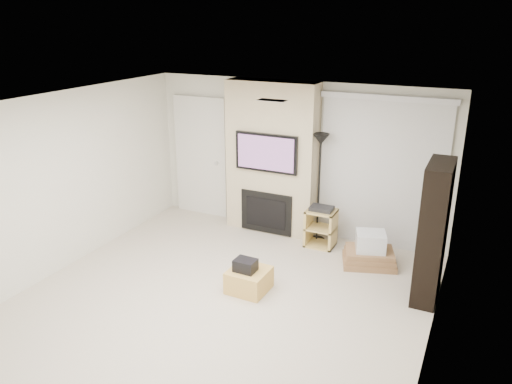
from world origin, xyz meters
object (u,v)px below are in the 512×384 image
at_px(box_stack, 370,252).
at_px(bookshelf, 433,232).
at_px(floor_lamp, 320,158).
at_px(av_stand, 321,225).
at_px(ottoman, 249,280).

distance_m(box_stack, bookshelf, 1.25).
bearing_deg(floor_lamp, av_stand, -54.51).
bearing_deg(av_stand, bookshelf, -26.25).
bearing_deg(av_stand, ottoman, -103.75).
relative_size(ottoman, av_stand, 0.76).
height_order(ottoman, av_stand, av_stand).
xyz_separation_m(ottoman, av_stand, (0.42, 1.71, 0.20)).
bearing_deg(ottoman, floor_lamp, 80.62).
bearing_deg(box_stack, bookshelf, -32.19).
relative_size(ottoman, floor_lamp, 0.28).
bearing_deg(av_stand, floor_lamp, 125.49).
relative_size(floor_lamp, box_stack, 1.98).
bearing_deg(ottoman, bookshelf, 22.03).
relative_size(av_stand, box_stack, 0.74).
height_order(box_stack, bookshelf, bookshelf).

